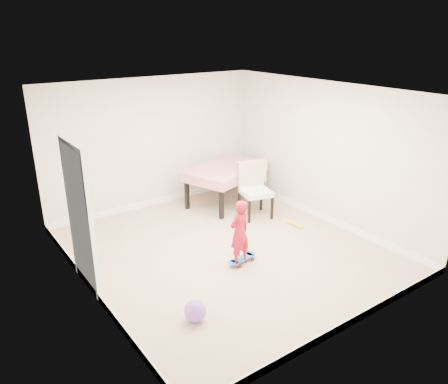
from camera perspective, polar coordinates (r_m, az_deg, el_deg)
ground at (r=7.31m, az=0.27°, el=-7.59°), size 5.00×5.00×0.00m
ceiling at (r=6.50m, az=0.31°, el=12.86°), size 4.50×5.00×0.04m
wall_back at (r=8.85m, az=-9.17°, el=6.26°), size 4.50×0.04×2.60m
wall_front at (r=5.14m, az=16.70°, el=-5.20°), size 4.50×0.04×2.60m
wall_left at (r=5.86m, az=-17.72°, el=-2.03°), size 0.04×5.00×2.60m
wall_right at (r=8.24m, az=13.04°, el=4.91°), size 0.04×5.00×2.60m
door at (r=6.24m, az=-18.26°, el=-3.46°), size 0.11×0.94×2.11m
baseboard_back at (r=9.24m, az=-8.77°, el=-1.19°), size 4.50×0.02×0.12m
baseboard_front at (r=5.77m, az=15.48°, el=-16.41°), size 4.50×0.02×0.12m
baseboard_left at (r=6.42m, az=-16.59°, el=-12.31°), size 0.02×5.00×0.12m
baseboard_right at (r=8.66m, az=12.43°, el=-2.99°), size 0.02×5.00×0.12m
dining_table at (r=9.10m, az=0.22°, el=0.98°), size 1.93×1.54×0.79m
dining_chair at (r=8.39m, az=4.18°, el=0.19°), size 0.72×0.78×1.07m
skateboard at (r=6.95m, az=2.39°, el=-8.87°), size 0.59×0.30×0.08m
child at (r=6.65m, az=2.03°, el=-5.60°), size 0.41×0.30×1.04m
balloon at (r=5.67m, az=-3.78°, el=-15.27°), size 0.28×0.28×0.28m
foam_toy at (r=8.25m, az=9.20°, el=-4.20°), size 0.07×0.40×0.06m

